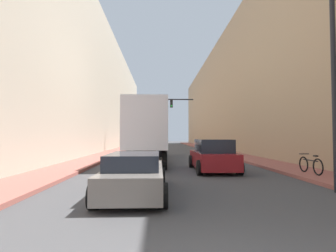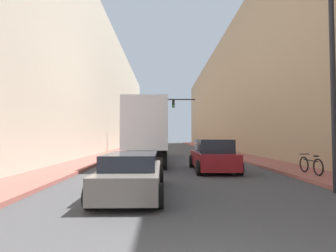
# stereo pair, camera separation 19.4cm
# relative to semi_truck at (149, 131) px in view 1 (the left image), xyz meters

# --- Properties ---
(sidewalk_right) EXTENTS (2.34, 80.00, 0.15)m
(sidewalk_right) POSITION_rel_semi_truck_xyz_m (7.76, 13.19, -2.13)
(sidewalk_right) COLOR #9E564C
(sidewalk_right) RESTS_ON ground
(sidewalk_left) EXTENTS (2.34, 80.00, 0.15)m
(sidewalk_left) POSITION_rel_semi_truck_xyz_m (-4.26, 13.19, -2.13)
(sidewalk_left) COLOR #9E564C
(sidewalk_left) RESTS_ON ground
(building_right) EXTENTS (6.00, 80.00, 15.18)m
(building_right) POSITION_rel_semi_truck_xyz_m (11.93, 13.19, 5.38)
(building_right) COLOR tan
(building_right) RESTS_ON ground
(building_left) EXTENTS (6.00, 80.00, 15.68)m
(building_left) POSITION_rel_semi_truck_xyz_m (-8.43, 13.19, 5.63)
(building_left) COLOR #BCB29E
(building_left) RESTS_ON ground
(semi_truck) EXTENTS (2.40, 12.34, 3.91)m
(semi_truck) POSITION_rel_semi_truck_xyz_m (0.00, 0.00, 0.00)
(semi_truck) COLOR silver
(semi_truck) RESTS_ON ground
(sedan_car) EXTENTS (1.96, 4.50, 1.29)m
(sedan_car) POSITION_rel_semi_truck_xyz_m (-0.01, -10.91, -1.58)
(sedan_car) COLOR slate
(sedan_car) RESTS_ON ground
(suv_car) EXTENTS (2.12, 4.41, 1.65)m
(suv_car) POSITION_rel_semi_truck_xyz_m (3.56, -5.44, -1.43)
(suv_car) COLOR maroon
(suv_car) RESTS_ON ground
(traffic_signal_gantry) EXTENTS (7.82, 0.35, 6.48)m
(traffic_signal_gantry) POSITION_rel_semi_truck_xyz_m (-1.04, 11.54, 2.34)
(traffic_signal_gantry) COLOR black
(traffic_signal_gantry) RESTS_ON ground
(street_lamp) EXTENTS (0.44, 0.44, 7.27)m
(street_lamp) POSITION_rel_semi_truck_xyz_m (6.44, -10.84, 2.42)
(street_lamp) COLOR black
(street_lamp) RESTS_ON ground
(parked_bicycle) EXTENTS (0.44, 1.82, 0.86)m
(parked_bicycle) POSITION_rel_semi_truck_xyz_m (7.47, -7.67, -1.67)
(parked_bicycle) COLOR black
(parked_bicycle) RESTS_ON sidewalk_right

